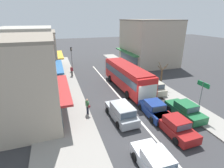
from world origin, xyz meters
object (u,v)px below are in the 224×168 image
object	(u,v)px
sedan_adjacent_lane_trail	(175,126)
pedestrian_with_handbag_near	(87,105)
sedan_queue_far_back	(154,109)
sedan_behind_bus_mid	(156,164)
street_tree_right	(161,77)
pedestrian_browsing_midblock	(72,70)
city_bus	(127,75)
parked_sedan_kerb_third	(135,76)
wagon_behind_bus_near	(121,112)
parked_hatchback_kerb_second	(154,88)
directional_road_sign	(202,91)
parked_wagon_kerb_rear	(122,66)
parked_sedan_kerb_front	(185,110)
traffic_light_downstreet	(71,55)

from	to	relation	value
sedan_adjacent_lane_trail	pedestrian_with_handbag_near	world-z (taller)	pedestrian_with_handbag_near
sedan_queue_far_back	sedan_behind_bus_mid	world-z (taller)	same
street_tree_right	pedestrian_browsing_midblock	xyz separation A→B (m)	(-10.96, 9.00, -0.63)
city_bus	parked_sedan_kerb_third	size ratio (longest dim) A/B	2.60
city_bus	sedan_adjacent_lane_trail	distance (m)	10.54
wagon_behind_bus_near	parked_hatchback_kerb_second	xyz separation A→B (m)	(6.29, 4.54, -0.04)
sedan_adjacent_lane_trail	directional_road_sign	xyz separation A→B (m)	(4.02, 1.72, 2.01)
directional_road_sign	pedestrian_browsing_midblock	world-z (taller)	directional_road_sign
street_tree_right	pedestrian_with_handbag_near	world-z (taller)	street_tree_right
city_bus	parked_sedan_kerb_third	xyz separation A→B (m)	(2.57, 2.91, -1.22)
parked_sedan_kerb_third	parked_wagon_kerb_rear	xyz separation A→B (m)	(0.18, 5.75, 0.08)
parked_hatchback_kerb_second	sedan_adjacent_lane_trail	bearing A→B (deg)	-109.41
sedan_queue_far_back	street_tree_right	distance (m)	7.45
parked_sedan_kerb_third	pedestrian_browsing_midblock	xyz separation A→B (m)	(-9.15, 4.60, 0.40)
sedan_queue_far_back	parked_sedan_kerb_front	bearing A→B (deg)	-22.66
sedan_adjacent_lane_trail	parked_sedan_kerb_front	distance (m)	3.29
street_tree_right	pedestrian_browsing_midblock	bearing A→B (deg)	140.62
parked_hatchback_kerb_second	street_tree_right	xyz separation A→B (m)	(1.56, 0.98, 0.99)
street_tree_right	pedestrian_with_handbag_near	size ratio (longest dim) A/B	2.18
parked_wagon_kerb_rear	directional_road_sign	distance (m)	17.56
sedan_behind_bus_mid	traffic_light_downstreet	size ratio (longest dim) A/B	1.00
sedan_adjacent_lane_trail	street_tree_right	world-z (taller)	street_tree_right
parked_hatchback_kerb_second	pedestrian_browsing_midblock	distance (m)	13.72
pedestrian_with_handbag_near	pedestrian_browsing_midblock	distance (m)	12.81
parked_sedan_kerb_front	parked_hatchback_kerb_second	xyz separation A→B (m)	(0.20, 6.00, 0.05)
wagon_behind_bus_near	directional_road_sign	xyz separation A→B (m)	(7.49, -1.73, 1.93)
parked_wagon_kerb_rear	parked_sedan_kerb_third	bearing A→B (deg)	-91.79
city_bus	sedan_behind_bus_mid	xyz separation A→B (m)	(-3.65, -13.51, -1.22)
sedan_behind_bus_mid	parked_hatchback_kerb_second	size ratio (longest dim) A/B	1.12
parked_sedan_kerb_third	parked_wagon_kerb_rear	bearing A→B (deg)	88.21
parked_hatchback_kerb_second	pedestrian_with_handbag_near	distance (m)	9.66
parked_sedan_kerb_front	directional_road_sign	size ratio (longest dim) A/B	1.18
parked_wagon_kerb_rear	sedan_behind_bus_mid	bearing A→B (deg)	-106.10
parked_sedan_kerb_third	traffic_light_downstreet	world-z (taller)	traffic_light_downstreet
street_tree_right	parked_hatchback_kerb_second	bearing A→B (deg)	-147.73
parked_wagon_kerb_rear	directional_road_sign	size ratio (longest dim) A/B	1.25
directional_road_sign	sedan_behind_bus_mid	bearing A→B (deg)	-148.17
directional_road_sign	street_tree_right	distance (m)	7.33
directional_road_sign	sedan_queue_far_back	bearing A→B (deg)	161.16
sedan_behind_bus_mid	parked_sedan_kerb_front	distance (m)	8.05
sedan_adjacent_lane_trail	pedestrian_browsing_midblock	world-z (taller)	pedestrian_browsing_midblock
wagon_behind_bus_near	traffic_light_downstreet	world-z (taller)	traffic_light_downstreet
wagon_behind_bus_near	pedestrian_with_handbag_near	size ratio (longest dim) A/B	2.81
sedan_behind_bus_mid	pedestrian_browsing_midblock	world-z (taller)	pedestrian_browsing_midblock
parked_hatchback_kerb_second	pedestrian_browsing_midblock	world-z (taller)	pedestrian_browsing_midblock
sedan_queue_far_back	pedestrian_with_handbag_near	size ratio (longest dim) A/B	2.62
directional_road_sign	city_bus	bearing A→B (deg)	114.75
parked_wagon_kerb_rear	traffic_light_downstreet	xyz separation A→B (m)	(-8.80, 3.02, 2.11)
sedan_adjacent_lane_trail	pedestrian_with_handbag_near	size ratio (longest dim) A/B	2.61
sedan_behind_bus_mid	pedestrian_with_handbag_near	bearing A→B (deg)	108.53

